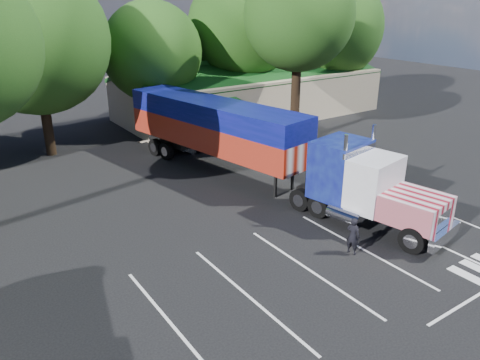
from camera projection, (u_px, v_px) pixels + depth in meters
ground at (231, 218)px, 24.32m from camera, size 120.00×120.00×0.00m
event_hall at (248, 92)px, 44.38m from camera, size 24.20×14.12×5.55m
tree_row_c at (34, 40)px, 31.14m from camera, size 10.00×10.00×13.05m
tree_row_d at (152, 52)px, 37.41m from camera, size 8.00×8.00×10.60m
tree_row_e at (241, 28)px, 41.98m from camera, size 9.60×9.60×12.90m
tree_row_f at (330, 28)px, 46.43m from camera, size 10.40×10.40×13.00m
tree_near_right at (299, 15)px, 33.40m from camera, size 8.00×8.00×13.50m
semi_truck at (247, 139)px, 28.39m from camera, size 6.94×22.88×4.77m
woman at (353, 236)px, 20.72m from camera, size 0.58×0.73×1.75m
bicycle at (233, 151)px, 33.14m from camera, size 1.35×2.06×1.02m
silver_sedan at (210, 141)px, 34.73m from camera, size 4.74×3.25×1.48m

